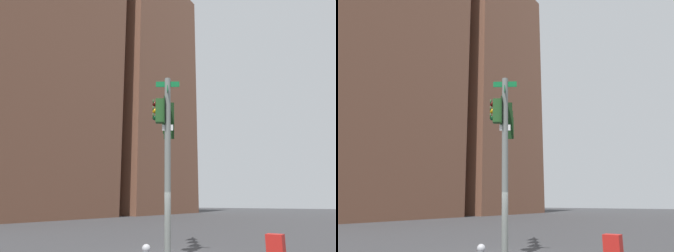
# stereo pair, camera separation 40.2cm
# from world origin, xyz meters

# --- Properties ---
(signal_pole_assembly) EXTENTS (4.45, 2.97, 7.21)m
(signal_pole_assembly) POSITION_xyz_m (-0.92, -0.58, 5.10)
(signal_pole_assembly) COLOR slate
(signal_pole_assembly) RESTS_ON ground_plane
(newspaper_box) EXTENTS (0.44, 0.56, 1.05)m
(newspaper_box) POSITION_xyz_m (-1.06, 3.80, 0.53)
(newspaper_box) COLOR red
(newspaper_box) RESTS_ON ground_plane
(building_brick_nearside) EXTENTS (26.72, 16.29, 58.10)m
(building_brick_nearside) POSITION_xyz_m (-11.65, -32.66, 29.05)
(building_brick_nearside) COLOR brown
(building_brick_nearside) RESTS_ON ground_plane
(building_brick_midblock) EXTENTS (20.30, 19.98, 47.91)m
(building_brick_midblock) POSITION_xyz_m (-38.10, -33.75, 23.95)
(building_brick_midblock) COLOR brown
(building_brick_midblock) RESTS_ON ground_plane
(building_glass_tower) EXTENTS (27.54, 28.07, 88.97)m
(building_glass_tower) POSITION_xyz_m (-21.50, -55.14, 44.48)
(building_glass_tower) COLOR #8CB2C6
(building_glass_tower) RESTS_ON ground_plane
(building_brick_farside) EXTENTS (19.79, 16.22, 35.24)m
(building_brick_farside) POSITION_xyz_m (-22.13, -51.02, 17.62)
(building_brick_farside) COLOR brown
(building_brick_farside) RESTS_ON ground_plane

